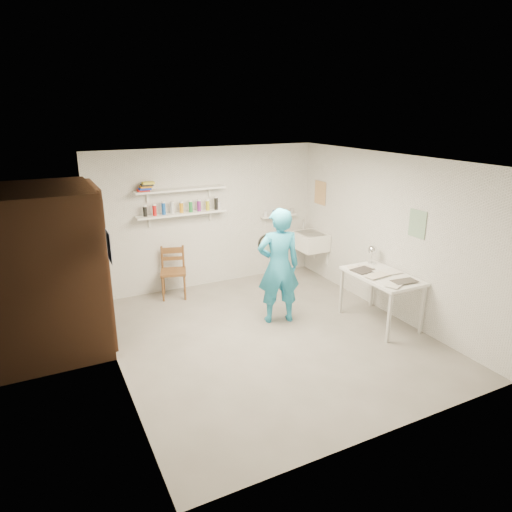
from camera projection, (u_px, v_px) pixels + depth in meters
name	position (u px, v px, depth m)	size (l,w,h in m)	color
floor	(269.00, 337.00, 6.31)	(4.00, 4.50, 0.02)	slate
ceiling	(271.00, 159.00, 5.56)	(4.00, 4.50, 0.02)	silver
wall_back	(208.00, 218.00, 7.86)	(4.00, 0.02, 2.40)	silver
wall_front	(391.00, 324.00, 4.01)	(4.00, 0.02, 2.40)	silver
wall_left	(111.00, 278.00, 5.08)	(0.02, 4.50, 2.40)	silver
wall_right	(389.00, 235.00, 6.79)	(0.02, 4.50, 2.40)	silver
doorway_recess	(100.00, 267.00, 6.05)	(0.02, 0.90, 2.00)	black
corridor_box	(41.00, 271.00, 5.73)	(1.40, 1.50, 2.10)	brown
door_lintel	(93.00, 188.00, 5.73)	(0.06, 1.05, 0.10)	brown
door_jamb_near	(108.00, 278.00, 5.63)	(0.06, 0.10, 2.00)	brown
door_jamb_far	(96.00, 256.00, 6.48)	(0.06, 0.10, 2.00)	brown
shelf_lower	(182.00, 214.00, 7.49)	(1.50, 0.22, 0.03)	white
shelf_upper	(181.00, 189.00, 7.36)	(1.50, 0.22, 0.03)	white
ledge_shelf	(279.00, 216.00, 8.38)	(0.70, 0.14, 0.03)	white
poster_left	(109.00, 247.00, 5.03)	(0.01, 0.28, 0.36)	#334C7F
poster_right_a	(320.00, 193.00, 8.20)	(0.01, 0.34, 0.42)	#995933
poster_right_b	(417.00, 224.00, 6.21)	(0.01, 0.30, 0.38)	#3F724C
belfast_sink	(310.00, 241.00, 8.28)	(0.48, 0.60, 0.30)	white
man	(279.00, 266.00, 6.51)	(0.62, 0.41, 1.70)	#2593BC
wall_clock	(268.00, 244.00, 6.58)	(0.31, 0.31, 0.04)	#CBB18A
wooden_chair	(173.00, 272.00, 7.49)	(0.41, 0.39, 0.88)	brown
work_table	(380.00, 299.00, 6.60)	(0.67, 1.12, 0.75)	white
desk_lamp	(373.00, 250.00, 6.87)	(0.14, 0.14, 0.14)	silver
spray_cans	(182.00, 208.00, 7.46)	(1.31, 0.06, 0.17)	black
book_stack	(146.00, 187.00, 7.10)	(0.26, 0.14, 0.14)	red
ledge_pots	(279.00, 212.00, 8.36)	(0.48, 0.07, 0.09)	silver
papers	(382.00, 273.00, 6.47)	(0.30, 0.22, 0.03)	silver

